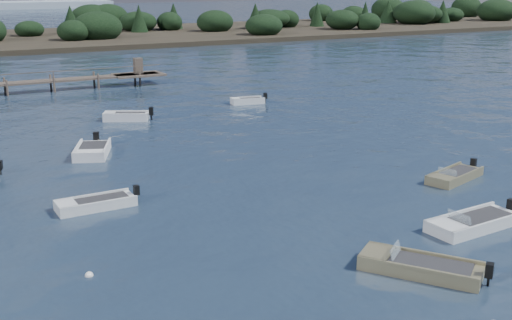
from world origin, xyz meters
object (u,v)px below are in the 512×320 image
tender_far_grey_b (248,102)px  dinghy_near_olive (420,269)px  tender_far_white (126,118)px  dinghy_extra_a (92,152)px  dinghy_mid_white_b (454,177)px  dinghy_mid_grey (96,205)px  dinghy_mid_white_a (474,225)px

tender_far_grey_b → dinghy_near_olive: bearing=-106.2°
tender_far_white → dinghy_near_olive: tender_far_white is taller
tender_far_white → tender_far_grey_b: (11.37, 1.64, -0.03)m
tender_far_white → dinghy_extra_a: tender_far_white is taller
dinghy_mid_white_b → dinghy_extra_a: dinghy_extra_a is taller
tender_far_grey_b → dinghy_mid_grey: tender_far_grey_b is taller
dinghy_mid_white_b → tender_far_white: tender_far_white is taller
dinghy_near_olive → dinghy_extra_a: bearing=106.8°
dinghy_near_olive → dinghy_mid_white_b: bearing=39.8°
dinghy_mid_white_b → tender_far_grey_b: bearing=90.0°
dinghy_extra_a → dinghy_mid_grey: (-2.24, -9.59, -0.03)m
dinghy_mid_white_b → dinghy_mid_white_a: size_ratio=0.86×
dinghy_mid_white_b → tender_far_grey_b: (-0.00, 24.75, 0.02)m
tender_far_white → dinghy_mid_grey: (-7.08, -18.40, -0.05)m
dinghy_mid_white_b → dinghy_mid_grey: (-18.46, 4.71, 0.00)m
tender_far_grey_b → dinghy_mid_white_b: bearing=-90.0°
dinghy_mid_white_b → dinghy_extra_a: 21.62m
tender_far_white → tender_far_grey_b: 11.49m
tender_far_white → dinghy_near_olive: (1.85, -31.04, -0.03)m
dinghy_mid_white_b → dinghy_extra_a: size_ratio=1.02×
dinghy_extra_a → dinghy_mid_white_a: (11.86, -19.91, -0.02)m
dinghy_mid_white_b → dinghy_mid_grey: bearing=165.7°
dinghy_mid_white_b → tender_far_white: (-11.38, 23.11, 0.05)m
dinghy_near_olive → tender_far_grey_b: size_ratio=1.38×
dinghy_mid_white_b → tender_far_white: 25.76m
tender_far_white → dinghy_extra_a: bearing=-118.8°
dinghy_extra_a → dinghy_near_olive: size_ratio=0.92×
dinghy_extra_a → tender_far_grey_b: (16.22, 10.45, -0.01)m
tender_far_grey_b → dinghy_mid_white_a: bearing=-98.2°
tender_far_white → dinghy_extra_a: size_ratio=0.91×
tender_far_white → dinghy_mid_white_b: bearing=-63.8°
dinghy_near_olive → dinghy_mid_white_a: 5.66m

